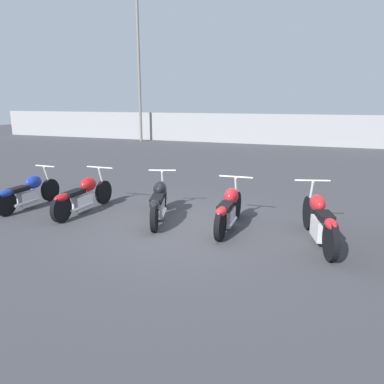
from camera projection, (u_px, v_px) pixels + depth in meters
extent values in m
plane|color=#38383D|center=(185.00, 227.00, 7.62)|extent=(60.00, 60.00, 0.00)
cube|color=gray|center=(282.00, 130.00, 21.49)|extent=(40.00, 0.04, 1.76)
cylinder|color=slate|center=(139.00, 69.00, 22.65)|extent=(0.16, 0.16, 8.78)
cylinder|color=black|center=(50.00, 190.00, 9.58)|extent=(0.12, 0.57, 0.57)
cylinder|color=black|center=(5.00, 204.00, 8.31)|extent=(0.12, 0.57, 0.57)
cube|color=silver|center=(27.00, 198.00, 8.89)|extent=(0.21, 0.51, 0.31)
ellipsoid|color=navy|center=(33.00, 182.00, 9.02)|extent=(0.28, 0.47, 0.32)
cube|color=black|center=(18.00, 190.00, 8.61)|extent=(0.25, 0.50, 0.10)
ellipsoid|color=navy|center=(6.00, 193.00, 8.30)|extent=(0.21, 0.45, 0.16)
cylinder|color=silver|center=(45.00, 166.00, 9.34)|extent=(0.58, 0.05, 0.04)
cylinder|color=silver|center=(48.00, 178.00, 9.46)|extent=(0.06, 0.24, 0.62)
cylinder|color=silver|center=(27.00, 202.00, 8.73)|extent=(0.09, 0.71, 0.07)
cylinder|color=black|center=(104.00, 192.00, 9.30)|extent=(0.11, 0.58, 0.58)
cylinder|color=black|center=(61.00, 209.00, 7.87)|extent=(0.11, 0.58, 0.58)
cube|color=silver|center=(82.00, 202.00, 8.52)|extent=(0.21, 0.57, 0.32)
ellipsoid|color=#AD1419|center=(88.00, 184.00, 8.68)|extent=(0.28, 0.50, 0.33)
cube|color=black|center=(74.00, 193.00, 8.21)|extent=(0.25, 0.57, 0.10)
ellipsoid|color=#AD1419|center=(62.00, 198.00, 7.86)|extent=(0.20, 0.44, 0.16)
cylinder|color=silver|center=(100.00, 167.00, 9.06)|extent=(0.71, 0.04, 0.04)
cylinder|color=silver|center=(102.00, 180.00, 9.18)|extent=(0.05, 0.25, 0.63)
cylinder|color=silver|center=(82.00, 207.00, 8.35)|extent=(0.08, 0.74, 0.07)
cylinder|color=black|center=(163.00, 197.00, 8.84)|extent=(0.28, 0.60, 0.60)
cylinder|color=black|center=(154.00, 217.00, 7.31)|extent=(0.28, 0.60, 0.60)
cube|color=silver|center=(159.00, 208.00, 8.01)|extent=(0.37, 0.60, 0.33)
ellipsoid|color=black|center=(160.00, 189.00, 8.18)|extent=(0.43, 0.57, 0.34)
cube|color=black|center=(157.00, 199.00, 7.68)|extent=(0.41, 0.62, 0.10)
ellipsoid|color=black|center=(154.00, 204.00, 7.30)|extent=(0.33, 0.48, 0.16)
cylinder|color=silver|center=(162.00, 170.00, 8.59)|extent=(0.60, 0.23, 0.04)
cylinder|color=silver|center=(163.00, 184.00, 8.72)|extent=(0.12, 0.25, 0.63)
cylinder|color=silver|center=(164.00, 213.00, 7.86)|extent=(0.25, 0.60, 0.07)
cylinder|color=black|center=(236.00, 205.00, 8.11)|extent=(0.11, 0.60, 0.60)
cylinder|color=black|center=(220.00, 225.00, 6.84)|extent=(0.11, 0.60, 0.60)
cube|color=silver|center=(228.00, 217.00, 7.42)|extent=(0.21, 0.50, 0.33)
ellipsoid|color=red|center=(231.00, 196.00, 7.55)|extent=(0.29, 0.45, 0.33)
cube|color=black|center=(226.00, 206.00, 7.14)|extent=(0.25, 0.53, 0.10)
ellipsoid|color=red|center=(221.00, 212.00, 6.83)|extent=(0.21, 0.44, 0.16)
cylinder|color=silver|center=(236.00, 177.00, 7.86)|extent=(0.72, 0.05, 0.04)
cylinder|color=silver|center=(236.00, 191.00, 7.99)|extent=(0.06, 0.25, 0.63)
cylinder|color=silver|center=(232.00, 222.00, 7.27)|extent=(0.09, 0.61, 0.07)
cylinder|color=black|center=(309.00, 213.00, 7.46)|extent=(0.28, 0.66, 0.66)
cylinder|color=black|center=(331.00, 241.00, 5.97)|extent=(0.28, 0.66, 0.66)
cube|color=silver|center=(319.00, 228.00, 6.65)|extent=(0.34, 0.59, 0.36)
ellipsoid|color=red|center=(318.00, 203.00, 6.81)|extent=(0.39, 0.56, 0.31)
cube|color=black|center=(325.00, 216.00, 6.32)|extent=(0.36, 0.50, 0.10)
ellipsoid|color=red|center=(331.00, 224.00, 5.95)|extent=(0.31, 0.48, 0.16)
cylinder|color=silver|center=(312.00, 181.00, 7.21)|extent=(0.66, 0.22, 0.04)
cylinder|color=silver|center=(311.00, 197.00, 7.33)|extent=(0.12, 0.26, 0.66)
cylinder|color=silver|center=(328.00, 235.00, 6.51)|extent=(0.27, 0.72, 0.07)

